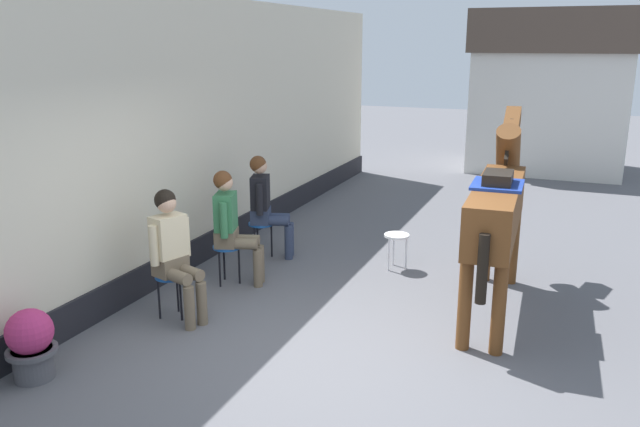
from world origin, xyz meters
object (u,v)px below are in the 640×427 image
(seated_visitor_far, at_px, (265,201))
(flower_planter_near, at_px, (31,343))
(seated_visitor_middle, at_px, (231,222))
(saddled_horse_center, at_px, (498,206))
(seated_visitor_near, at_px, (173,249))
(spare_stool_white, at_px, (397,239))

(seated_visitor_far, distance_m, flower_planter_near, 3.72)
(seated_visitor_middle, distance_m, saddled_horse_center, 3.04)
(seated_visitor_near, bearing_deg, flower_planter_near, -105.90)
(spare_stool_white, bearing_deg, seated_visitor_near, -126.13)
(saddled_horse_center, bearing_deg, seated_visitor_far, 168.83)
(seated_visitor_near, relative_size, spare_stool_white, 3.02)
(flower_planter_near, height_order, spare_stool_white, flower_planter_near)
(spare_stool_white, bearing_deg, saddled_horse_center, -31.99)
(seated_visitor_middle, xyz_separation_m, seated_visitor_far, (-0.08, 1.04, 0.00))
(seated_visitor_far, bearing_deg, seated_visitor_near, -89.06)
(flower_planter_near, xyz_separation_m, spare_stool_white, (2.16, 3.89, 0.07))
(seated_visitor_near, relative_size, saddled_horse_center, 0.46)
(flower_planter_near, bearing_deg, seated_visitor_near, 74.10)
(flower_planter_near, relative_size, spare_stool_white, 1.39)
(seated_visitor_middle, bearing_deg, spare_stool_white, 36.70)
(saddled_horse_center, height_order, spare_stool_white, saddled_horse_center)
(seated_visitor_middle, bearing_deg, flower_planter_near, -100.32)
(seated_visitor_near, bearing_deg, spare_stool_white, 53.87)
(seated_visitor_far, relative_size, flower_planter_near, 2.17)
(seated_visitor_far, bearing_deg, spare_stool_white, 6.77)
(seated_visitor_middle, relative_size, saddled_horse_center, 0.46)
(saddled_horse_center, relative_size, flower_planter_near, 4.69)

